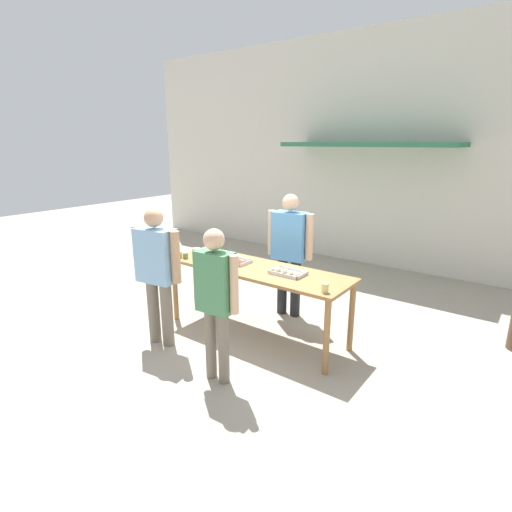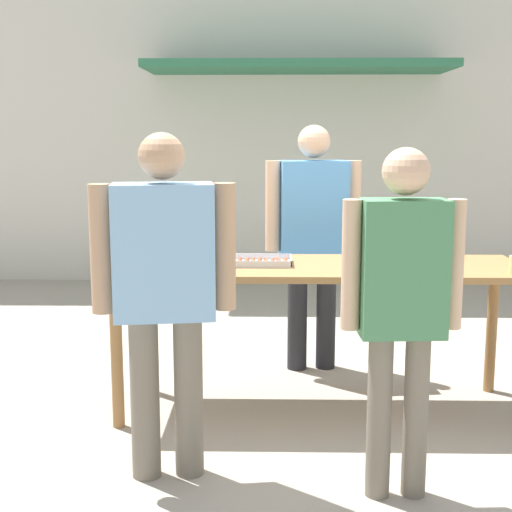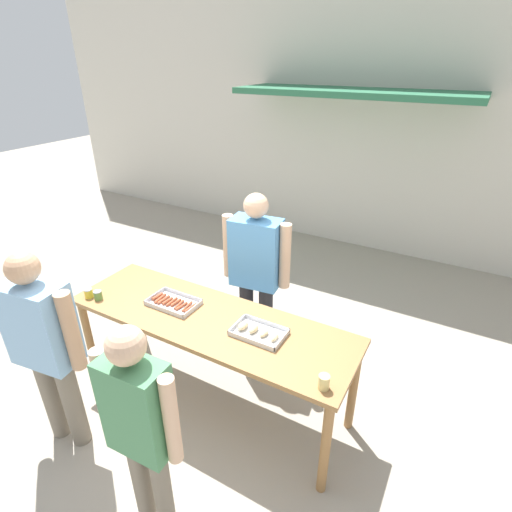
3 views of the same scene
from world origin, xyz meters
TOP-DOWN VIEW (x-y plane):
  - ground_plane at (0.00, 0.00)m, footprint 24.00×24.00m
  - building_facade_back at (0.00, 3.98)m, footprint 12.00×1.11m
  - serving_table at (0.00, 0.00)m, footprint 2.49×0.77m
  - food_tray_sausages at (-0.38, 0.01)m, footprint 0.43×0.27m
  - food_tray_buns at (0.45, 0.01)m, footprint 0.41×0.26m
  - condiment_jar_mustard at (-1.11, -0.27)m, footprint 0.07×0.07m
  - condiment_jar_ketchup at (-1.01, -0.25)m, footprint 0.07×0.07m
  - person_server_behind_table at (0.01, 0.77)m, footprint 0.68×0.31m
  - person_customer_holding_hotdog at (-0.80, -0.91)m, footprint 0.69×0.33m
  - person_customer_with_cup at (0.31, -1.09)m, footprint 0.56×0.23m

SIDE VIEW (x-z plane):
  - ground_plane at x=0.00m, z-range 0.00..0.00m
  - serving_table at x=0.00m, z-range 0.35..1.27m
  - food_tray_sausages at x=-0.38m, z-range 0.91..0.95m
  - food_tray_buns at x=0.45m, z-range 0.91..0.97m
  - condiment_jar_mustard at x=-1.11m, z-range 0.92..1.00m
  - condiment_jar_ketchup at x=-1.01m, z-range 0.92..1.00m
  - person_customer_with_cup at x=0.31m, z-range 0.16..1.81m
  - person_customer_holding_hotdog at x=-0.80m, z-range 0.15..1.86m
  - person_server_behind_table at x=0.01m, z-range 0.16..1.93m
  - building_facade_back at x=0.00m, z-range 0.01..4.51m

